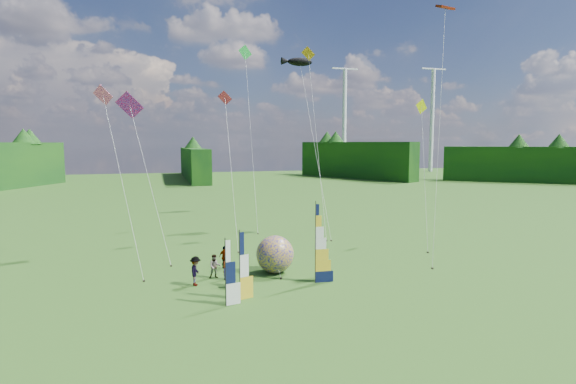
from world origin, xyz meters
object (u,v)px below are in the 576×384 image
object	(u,v)px
kite_whale	(314,133)
spectator_d	(225,257)
spectator_b	(215,266)
camp_chair	(230,278)
spectator_c	(196,271)
feather_banner_main	(315,244)
side_banner_far	(226,273)
spectator_a	(227,268)
bol_inflatable	(275,254)
side_banner_left	(240,267)

from	to	relation	value
kite_whale	spectator_d	bearing A→B (deg)	-124.61
spectator_b	camp_chair	bearing A→B (deg)	-69.64
spectator_b	spectator_c	xyz separation A→B (m)	(-1.28, -1.19, 0.13)
feather_banner_main	spectator_d	size ratio (longest dim) A/B	3.11
side_banner_far	spectator_b	xyz separation A→B (m)	(0.06, 5.07, -0.99)
spectator_d	camp_chair	size ratio (longest dim) A/B	1.40
feather_banner_main	kite_whale	size ratio (longest dim) A/B	0.26
kite_whale	feather_banner_main	bearing A→B (deg)	-102.21
side_banner_far	spectator_a	distance (m)	4.71
camp_chair	bol_inflatable	bearing A→B (deg)	32.75
side_banner_far	camp_chair	distance (m)	3.33
spectator_b	camp_chair	size ratio (longest dim) A/B	1.35
feather_banner_main	spectator_b	world-z (taller)	feather_banner_main
side_banner_far	spectator_b	distance (m)	5.16
camp_chair	spectator_d	bearing A→B (deg)	86.04
side_banner_far	spectator_c	world-z (taller)	side_banner_far
side_banner_far	kite_whale	size ratio (longest dim) A/B	0.19
side_banner_left	side_banner_far	xyz separation A→B (m)	(-0.85, -0.64, -0.12)
bol_inflatable	camp_chair	world-z (taller)	bol_inflatable
bol_inflatable	side_banner_far	bearing A→B (deg)	-127.71
bol_inflatable	spectator_c	distance (m)	5.36
side_banner_left	side_banner_far	world-z (taller)	side_banner_left
side_banner_far	spectator_d	world-z (taller)	side_banner_far
spectator_c	spectator_d	bearing A→B (deg)	-18.87
side_banner_left	spectator_c	world-z (taller)	side_banner_left
spectator_b	kite_whale	distance (m)	19.97
bol_inflatable	spectator_c	world-z (taller)	bol_inflatable
feather_banner_main	spectator_a	world-z (taller)	feather_banner_main
side_banner_left	spectator_a	size ratio (longest dim) A/B	2.48
spectator_a	camp_chair	bearing A→B (deg)	-115.43
bol_inflatable	spectator_b	distance (m)	3.95
spectator_b	spectator_d	bearing A→B (deg)	68.29
side_banner_left	spectator_b	world-z (taller)	side_banner_left
spectator_d	feather_banner_main	bearing A→B (deg)	-178.37
spectator_a	spectator_b	distance (m)	0.85
spectator_d	camp_chair	world-z (taller)	spectator_d
side_banner_left	kite_whale	bearing A→B (deg)	41.53
spectator_a	spectator_c	size ratio (longest dim) A/B	0.85
side_banner_left	bol_inflatable	world-z (taller)	side_banner_left
side_banner_left	spectator_a	distance (m)	4.06
spectator_b	spectator_c	size ratio (longest dim) A/B	0.86
spectator_c	kite_whale	xyz separation A→B (m)	(12.74, 15.08, 8.51)
spectator_a	spectator_c	xyz separation A→B (m)	(-1.95, -0.67, 0.13)
side_banner_left	bol_inflatable	distance (m)	5.51
feather_banner_main	spectator_d	distance (m)	6.90
feather_banner_main	spectator_c	distance (m)	7.31
side_banner_left	spectator_d	bearing A→B (deg)	70.66
feather_banner_main	bol_inflatable	bearing A→B (deg)	125.32
feather_banner_main	bol_inflatable	xyz separation A→B (m)	(-1.79, 2.78, -1.18)
bol_inflatable	spectator_a	size ratio (longest dim) A/B	1.64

